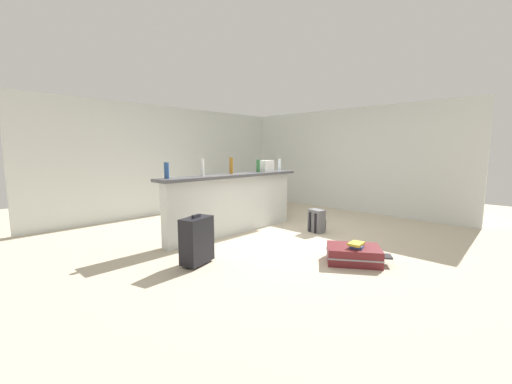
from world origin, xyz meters
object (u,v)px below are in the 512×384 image
Objects in this scene: dining_chair_near_partition at (270,194)px; bottle_amber at (231,166)px; book_stack at (357,245)px; bottle_clear at (280,165)px; suitcase_flat_maroon at (354,255)px; dining_table at (257,186)px; suitcase_upright_black at (197,240)px; bottle_white at (202,167)px; grocery_bag at (267,166)px; backpack_grey at (317,221)px; bottle_green at (258,166)px; bottle_blue at (167,170)px.

bottle_amber is at bearing -164.97° from dining_chair_near_partition.
bottle_amber is at bearing 91.39° from book_stack.
bottle_clear is 2.78m from suitcase_flat_maroon.
bottle_clear is at bearing -111.36° from dining_table.
bottle_clear is 0.36× the size of suitcase_upright_black.
bottle_amber reaches higher than dining_table.
bottle_amber is at bearing 91.76° from suitcase_flat_maroon.
suitcase_upright_black is (-2.66, -0.82, -0.86)m from bottle_clear.
dining_chair_near_partition is (2.19, 0.44, -0.70)m from bottle_white.
dining_table reaches higher than suitcase_flat_maroon.
suitcase_flat_maroon is (-1.57, -3.30, -0.54)m from dining_table.
bottle_clear is 0.94× the size of grocery_bag.
backpack_grey is at bearing -81.24° from grocery_bag.
bottle_amber reaches higher than suitcase_upright_black.
bottle_white is 2.66m from book_stack.
bottle_white reaches higher than backpack_grey.
suitcase_flat_maroon is at bearing -104.21° from bottle_green.
bottle_white is 1.03× the size of book_stack.
bottle_blue is 2.90m from book_stack.
backpack_grey is 2.52m from suitcase_upright_black.
bottle_amber is at bearing 1.13° from bottle_blue.
bottle_white is 0.32× the size of suitcase_flat_maroon.
bottle_green reaches higher than suitcase_upright_black.
bottle_blue is at bearing 179.65° from bottle_green.
bottle_green reaches higher than book_stack.
bottle_clear is 0.26× the size of dining_chair_near_partition.
dining_chair_near_partition is 3.24m from suitcase_upright_black.
bottle_amber is 2.61m from suitcase_flat_maroon.
book_stack is (-1.02, -1.28, 0.05)m from backpack_grey.
bottle_green is at bearing 111.24° from backpack_grey.
bottle_blue is at bearing 120.52° from suitcase_flat_maroon.
bottle_clear is (0.58, -0.05, 0.00)m from bottle_green.
dining_table is at bearing 52.95° from grocery_bag.
bottle_amber is at bearing 32.76° from suitcase_upright_black.
suitcase_upright_black is at bearing -147.24° from bottle_amber.
bottle_green is 0.26× the size of dining_chair_near_partition.
dining_chair_near_partition is (0.62, 0.44, -0.67)m from grocery_bag.
dining_chair_near_partition is at bearing -101.86° from dining_table.
dining_table is (2.30, 0.97, -0.57)m from bottle_white.
backpack_grey is at bearing -98.78° from bottle_clear.
backpack_grey is (1.74, -1.09, -1.01)m from bottle_white.
bottle_green is 0.27× the size of suitcase_flat_maroon.
bottle_clear is at bearing -120.15° from dining_chair_near_partition.
dining_table is at bearing 78.14° from dining_chair_near_partition.
bottle_white is at bearing 106.67° from book_stack.
suitcase_upright_black is at bearing -162.83° from bottle_clear.
bottle_amber is 0.27× the size of dining_table.
grocery_bag is 2.64m from suitcase_upright_black.
bottle_clear is (2.55, -0.07, 0.00)m from bottle_blue.
bottle_blue is 1.31m from bottle_amber.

